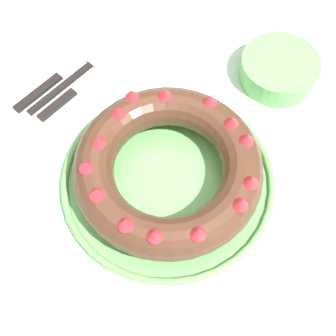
% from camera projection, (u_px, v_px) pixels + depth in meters
% --- Properties ---
extents(ground_plane, '(8.00, 8.00, 0.00)m').
position_uv_depth(ground_plane, '(163.00, 287.00, 1.44)').
color(ground_plane, '#4C4742').
extents(dining_table, '(1.30, 1.24, 0.73)m').
position_uv_depth(dining_table, '(160.00, 203.00, 0.86)').
color(dining_table, silver).
rests_on(dining_table, ground_plane).
extents(serving_dish, '(0.36, 0.36, 0.02)m').
position_uv_depth(serving_dish, '(168.00, 180.00, 0.79)').
color(serving_dish, '#6BB760').
rests_on(serving_dish, dining_table).
extents(bundt_cake, '(0.31, 0.31, 0.08)m').
position_uv_depth(bundt_cake, '(168.00, 168.00, 0.75)').
color(bundt_cake, '#4C2D1E').
rests_on(bundt_cake, serving_dish).
extents(fork, '(0.02, 0.22, 0.01)m').
position_uv_depth(fork, '(79.00, 73.00, 0.90)').
color(fork, black).
rests_on(fork, dining_table).
extents(serving_knife, '(0.02, 0.24, 0.01)m').
position_uv_depth(serving_knife, '(58.00, 77.00, 0.89)').
color(serving_knife, black).
rests_on(serving_knife, dining_table).
extents(cake_knife, '(0.02, 0.19, 0.01)m').
position_uv_depth(cake_knife, '(73.00, 92.00, 0.88)').
color(cake_knife, black).
rests_on(cake_knife, dining_table).
extents(side_bowl, '(0.15, 0.15, 0.05)m').
position_uv_depth(side_bowl, '(279.00, 69.00, 0.88)').
color(side_bowl, '#6BB760').
rests_on(side_bowl, dining_table).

